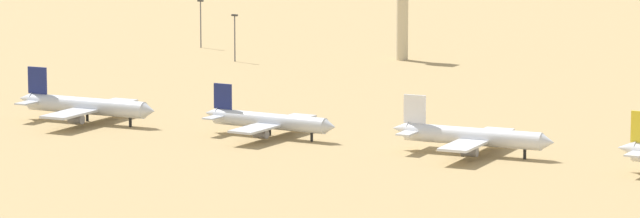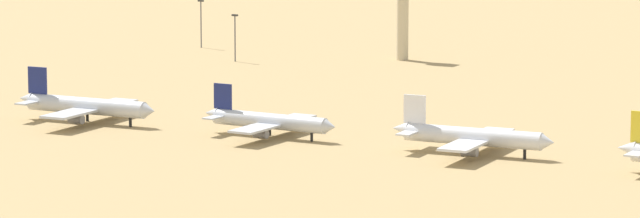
# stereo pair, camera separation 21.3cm
# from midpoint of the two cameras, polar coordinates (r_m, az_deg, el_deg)

# --- Properties ---
(ground) EXTENTS (4000.00, 4000.00, 0.00)m
(ground) POSITION_cam_midpoint_polar(r_m,az_deg,el_deg) (354.89, -1.35, -0.97)
(ground) COLOR tan
(parked_jet_navy_2) EXTENTS (34.11, 28.56, 11.29)m
(parked_jet_navy_2) POSITION_cam_midpoint_polar(r_m,az_deg,el_deg) (376.94, -7.58, 0.10)
(parked_jet_navy_2) COLOR silver
(parked_jet_navy_2) RESTS_ON ground
(parked_jet_navy_3) EXTENTS (30.82, 25.89, 10.19)m
(parked_jet_navy_3) POSITION_cam_midpoint_polar(r_m,az_deg,el_deg) (356.28, -1.69, -0.39)
(parked_jet_navy_3) COLOR silver
(parked_jet_navy_3) RESTS_ON ground
(parked_jet_white_4) EXTENTS (32.84, 27.56, 10.86)m
(parked_jet_white_4) POSITION_cam_midpoint_polar(r_m,az_deg,el_deg) (337.80, 4.88, -0.89)
(parked_jet_white_4) COLOR silver
(parked_jet_white_4) RESTS_ON ground
(control_tower) EXTENTS (5.20, 5.20, 24.92)m
(control_tower) POSITION_cam_midpoint_polar(r_m,az_deg,el_deg) (478.39, 2.66, 3.38)
(control_tower) COLOR #C6B793
(control_tower) RESTS_ON ground
(light_pole_mid) EXTENTS (1.80, 0.50, 13.76)m
(light_pole_mid) POSITION_cam_midpoint_polar(r_m,az_deg,el_deg) (507.45, -3.88, 2.89)
(light_pole_mid) COLOR #59595E
(light_pole_mid) RESTS_ON ground
(light_pole_east) EXTENTS (1.80, 0.50, 12.79)m
(light_pole_east) POSITION_cam_midpoint_polar(r_m,az_deg,el_deg) (475.70, -2.78, 2.44)
(light_pole_east) COLOR #59595E
(light_pole_east) RESTS_ON ground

